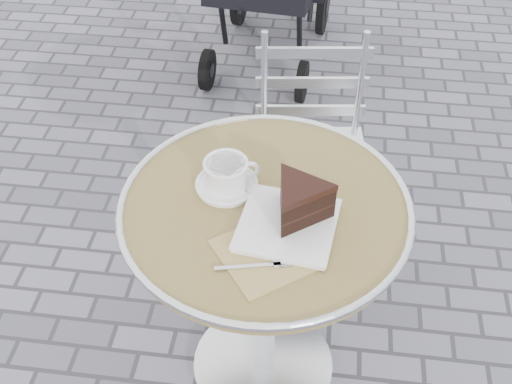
# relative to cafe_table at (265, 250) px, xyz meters

# --- Properties ---
(ground) EXTENTS (80.00, 80.00, 0.00)m
(ground) POSITION_rel_cafe_table_xyz_m (0.00, 0.00, -0.57)
(ground) COLOR slate
(ground) RESTS_ON ground
(cafe_table) EXTENTS (0.72, 0.72, 0.74)m
(cafe_table) POSITION_rel_cafe_table_xyz_m (0.00, 0.00, 0.00)
(cafe_table) COLOR silver
(cafe_table) RESTS_ON ground
(cappuccino_set) EXTENTS (0.18, 0.15, 0.08)m
(cappuccino_set) POSITION_rel_cafe_table_xyz_m (-0.10, 0.05, 0.20)
(cappuccino_set) COLOR white
(cappuccino_set) RESTS_ON cafe_table
(cake_plate_set) EXTENTS (0.30, 0.34, 0.12)m
(cake_plate_set) POSITION_rel_cafe_table_xyz_m (0.08, -0.05, 0.22)
(cake_plate_set) COLOR tan
(cake_plate_set) RESTS_ON cafe_table
(bistro_chair) EXTENTS (0.41, 0.41, 0.82)m
(bistro_chair) POSITION_rel_cafe_table_xyz_m (0.09, 0.61, -0.06)
(bistro_chair) COLOR silver
(bistro_chair) RESTS_ON ground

